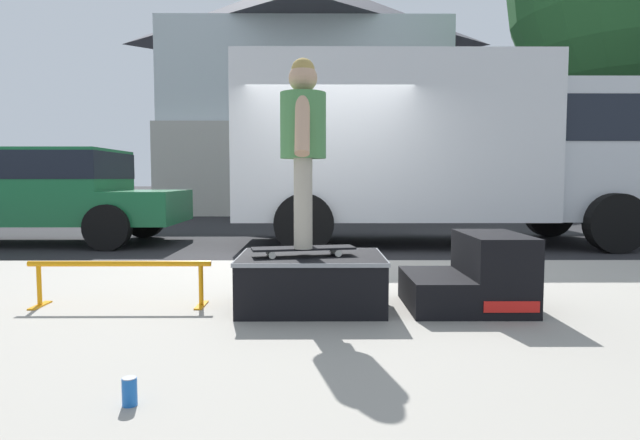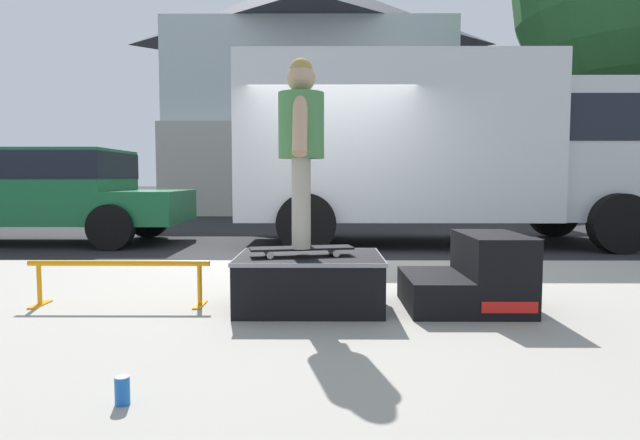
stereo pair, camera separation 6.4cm
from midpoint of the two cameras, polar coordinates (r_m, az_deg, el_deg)
name	(u,v)px [view 1 (the left image)]	position (r m, az deg, el deg)	size (l,w,h in m)	color
ground_plane	(332,264)	(7.16, 0.98, -4.61)	(140.00, 140.00, 0.00)	black
sidewalk_slab	(343,317)	(4.21, 1.96, -10.19)	(50.00, 5.00, 0.12)	gray
skate_box	(311,280)	(4.22, -1.36, -6.28)	(1.11, 0.85, 0.41)	black
kicker_ramp	(475,277)	(4.38, 15.55, -5.79)	(0.89, 0.84, 0.57)	black
grind_rail	(120,272)	(4.55, -20.66, -5.18)	(1.43, 0.28, 0.36)	orange
skateboard	(303,249)	(4.12, -2.20, -3.04)	(0.80, 0.35, 0.07)	black
skater_kid	(303,137)	(4.10, -2.24, 8.70)	(0.34, 0.72, 1.41)	#B7AD99
soda_can	(130,392)	(2.65, -20.05, -16.57)	(0.07, 0.07, 0.13)	#1959B2
box_truck	(445,144)	(9.54, 12.76, 7.77)	(6.91, 2.63, 3.05)	silver
pickup_truck_green	(25,192)	(10.61, -28.74, 2.63)	(5.70, 2.09, 1.61)	#196638
house_behind	(307,93)	(20.39, -1.49, 13.19)	(9.54, 8.23, 8.40)	silver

